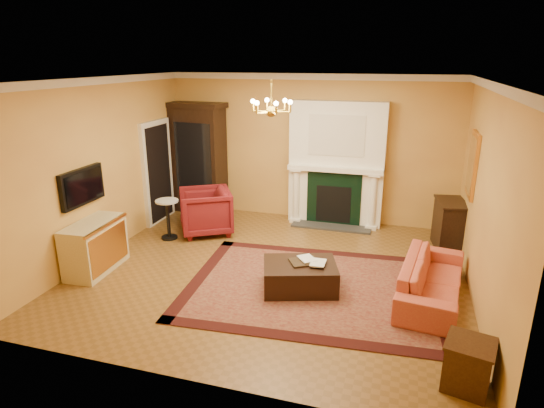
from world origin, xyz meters
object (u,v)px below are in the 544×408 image
at_px(coral_sofa, 432,273).
at_px(console_table, 449,226).
at_px(wingback_armchair, 205,209).
at_px(end_table, 468,366).
at_px(china_cabinet, 199,161).
at_px(leather_ottoman, 300,276).
at_px(commode, 95,246).
at_px(pedestal_table, 168,216).

distance_m(coral_sofa, console_table, 2.02).
xyz_separation_m(wingback_armchair, coral_sofa, (4.15, -1.45, -0.10)).
bearing_deg(end_table, china_cabinet, 138.65).
height_order(china_cabinet, leather_ottoman, china_cabinet).
distance_m(end_table, console_table, 3.84).
bearing_deg(commode, console_table, 21.64).
xyz_separation_m(end_table, leather_ottoman, (-2.15, 1.57, -0.04)).
height_order(china_cabinet, console_table, china_cabinet).
relative_size(end_table, console_table, 0.60).
distance_m(china_cabinet, wingback_armchair, 1.54).
xyz_separation_m(wingback_armchair, commode, (-1.01, -2.03, -0.07)).
distance_m(commode, end_table, 5.60).
relative_size(china_cabinet, commode, 2.08).
bearing_deg(china_cabinet, leather_ottoman, -37.00).
distance_m(end_table, leather_ottoman, 2.66).
height_order(china_cabinet, end_table, china_cabinet).
relative_size(coral_sofa, end_table, 3.88).
bearing_deg(leather_ottoman, console_table, 28.11).
distance_m(china_cabinet, leather_ottoman, 4.28).
bearing_deg(end_table, coral_sofa, 99.00).
xyz_separation_m(china_cabinet, wingback_armchair, (0.68, -1.21, -0.66)).
relative_size(wingback_armchair, end_table, 1.89).
distance_m(pedestal_table, console_table, 5.15).
bearing_deg(pedestal_table, china_cabinet, 94.36).
xyz_separation_m(wingback_armchair, leather_ottoman, (2.30, -1.73, -0.27)).
relative_size(china_cabinet, coral_sofa, 1.16).
bearing_deg(wingback_armchair, console_table, 66.62).
xyz_separation_m(china_cabinet, pedestal_table, (0.13, -1.70, -0.70)).
distance_m(wingback_armchair, pedestal_table, 0.74).
bearing_deg(console_table, china_cabinet, 164.26).
distance_m(china_cabinet, coral_sofa, 5.56).
bearing_deg(leather_ottoman, wingback_armchair, 125.47).
distance_m(coral_sofa, leather_ottoman, 1.88).
bearing_deg(end_table, pedestal_table, 150.62).
bearing_deg(wingback_armchair, coral_sofa, 40.56).
distance_m(wingback_armchair, end_table, 5.54).
height_order(wingback_armchair, console_table, wingback_armchair).
bearing_deg(commode, china_cabinet, 80.85).
bearing_deg(pedestal_table, end_table, -29.38).
bearing_deg(end_table, leather_ottoman, 143.79).
height_order(commode, coral_sofa, commode).
height_order(china_cabinet, pedestal_table, china_cabinet).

